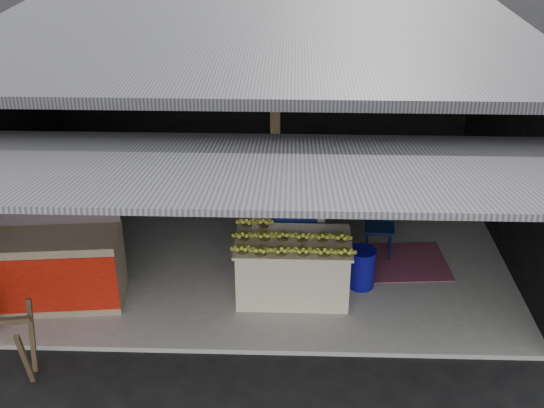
{
  "coord_description": "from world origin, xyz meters",
  "views": [
    {
      "loc": [
        0.51,
        -6.01,
        4.98
      ],
      "look_at": [
        0.27,
        1.57,
        1.1
      ],
      "focal_mm": 45.0,
      "sensor_mm": 36.0,
      "label": 1
    }
  ],
  "objects_px": {
    "water_barrel": "(362,269)",
    "plastic_chair": "(380,219)",
    "banana_table": "(293,267)",
    "white_crate": "(285,221)",
    "neighbor_stall": "(53,266)"
  },
  "relations": [
    {
      "from": "water_barrel",
      "to": "plastic_chair",
      "type": "relative_size",
      "value": 0.59
    },
    {
      "from": "banana_table",
      "to": "water_barrel",
      "type": "height_order",
      "value": "banana_table"
    },
    {
      "from": "white_crate",
      "to": "plastic_chair",
      "type": "bearing_deg",
      "value": 0.92
    },
    {
      "from": "plastic_chair",
      "to": "water_barrel",
      "type": "bearing_deg",
      "value": -102.8
    },
    {
      "from": "white_crate",
      "to": "water_barrel",
      "type": "distance_m",
      "value": 1.25
    },
    {
      "from": "white_crate",
      "to": "neighbor_stall",
      "type": "xyz_separation_m",
      "value": [
        -2.79,
        -1.16,
        -0.04
      ]
    },
    {
      "from": "plastic_chair",
      "to": "white_crate",
      "type": "bearing_deg",
      "value": -165.82
    },
    {
      "from": "banana_table",
      "to": "plastic_chair",
      "type": "xyz_separation_m",
      "value": [
        1.19,
        1.1,
        0.11
      ]
    },
    {
      "from": "banana_table",
      "to": "neighbor_stall",
      "type": "relative_size",
      "value": 0.83
    },
    {
      "from": "banana_table",
      "to": "white_crate",
      "type": "distance_m",
      "value": 0.94
    },
    {
      "from": "water_barrel",
      "to": "plastic_chair",
      "type": "distance_m",
      "value": 0.97
    },
    {
      "from": "neighbor_stall",
      "to": "plastic_chair",
      "type": "height_order",
      "value": "neighbor_stall"
    },
    {
      "from": "banana_table",
      "to": "plastic_chair",
      "type": "bearing_deg",
      "value": 43.06
    },
    {
      "from": "white_crate",
      "to": "plastic_chair",
      "type": "distance_m",
      "value": 1.31
    },
    {
      "from": "banana_table",
      "to": "water_barrel",
      "type": "bearing_deg",
      "value": 14.05
    }
  ]
}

